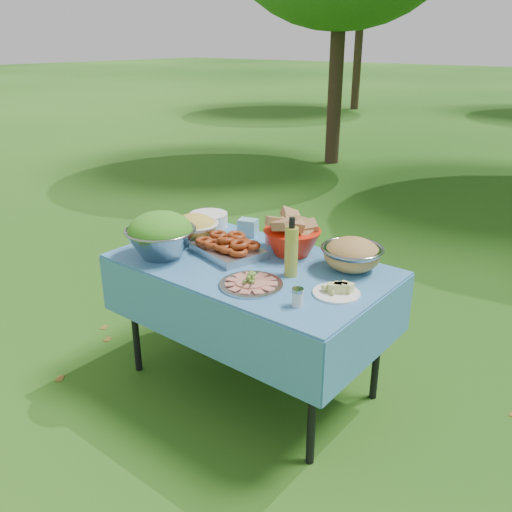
{
  "coord_description": "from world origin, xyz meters",
  "views": [
    {
      "loc": [
        1.68,
        -2.06,
        1.88
      ],
      "look_at": [
        0.04,
        0.0,
        0.81
      ],
      "focal_mm": 38.0,
      "sensor_mm": 36.0,
      "label": 1
    }
  ],
  "objects_px": {
    "bread_bowl": "(292,236)",
    "pasta_bowl_steel": "(352,254)",
    "plate_stack": "(209,220)",
    "charcuterie_platter": "(251,279)",
    "picnic_table": "(251,326)",
    "oil_bottle": "(291,247)",
    "salad_bowl": "(161,235)"
  },
  "relations": [
    {
      "from": "picnic_table",
      "to": "plate_stack",
      "type": "relative_size",
      "value": 6.07
    },
    {
      "from": "plate_stack",
      "to": "picnic_table",
      "type": "bearing_deg",
      "value": -27.0
    },
    {
      "from": "pasta_bowl_steel",
      "to": "charcuterie_platter",
      "type": "distance_m",
      "value": 0.56
    },
    {
      "from": "picnic_table",
      "to": "plate_stack",
      "type": "xyz_separation_m",
      "value": [
        -0.59,
        0.3,
        0.42
      ]
    },
    {
      "from": "salad_bowl",
      "to": "plate_stack",
      "type": "height_order",
      "value": "salad_bowl"
    },
    {
      "from": "plate_stack",
      "to": "pasta_bowl_steel",
      "type": "distance_m",
      "value": 1.05
    },
    {
      "from": "salad_bowl",
      "to": "pasta_bowl_steel",
      "type": "relative_size",
      "value": 1.21
    },
    {
      "from": "plate_stack",
      "to": "salad_bowl",
      "type": "bearing_deg",
      "value": -74.65
    },
    {
      "from": "bread_bowl",
      "to": "pasta_bowl_steel",
      "type": "height_order",
      "value": "bread_bowl"
    },
    {
      "from": "salad_bowl",
      "to": "picnic_table",
      "type": "bearing_deg",
      "value": 27.3
    },
    {
      "from": "plate_stack",
      "to": "charcuterie_platter",
      "type": "relative_size",
      "value": 0.77
    },
    {
      "from": "charcuterie_platter",
      "to": "bread_bowl",
      "type": "bearing_deg",
      "value": 100.72
    },
    {
      "from": "bread_bowl",
      "to": "oil_bottle",
      "type": "relative_size",
      "value": 1.04
    },
    {
      "from": "picnic_table",
      "to": "charcuterie_platter",
      "type": "height_order",
      "value": "charcuterie_platter"
    },
    {
      "from": "plate_stack",
      "to": "pasta_bowl_steel",
      "type": "xyz_separation_m",
      "value": [
        1.05,
        -0.04,
        0.04
      ]
    },
    {
      "from": "bread_bowl",
      "to": "oil_bottle",
      "type": "distance_m",
      "value": 0.3
    },
    {
      "from": "picnic_table",
      "to": "bread_bowl",
      "type": "bearing_deg",
      "value": 69.82
    },
    {
      "from": "bread_bowl",
      "to": "oil_bottle",
      "type": "height_order",
      "value": "oil_bottle"
    },
    {
      "from": "plate_stack",
      "to": "bread_bowl",
      "type": "bearing_deg",
      "value": -4.32
    },
    {
      "from": "salad_bowl",
      "to": "bread_bowl",
      "type": "bearing_deg",
      "value": 41.76
    },
    {
      "from": "pasta_bowl_steel",
      "to": "charcuterie_platter",
      "type": "xyz_separation_m",
      "value": [
        -0.28,
        -0.48,
        -0.05
      ]
    },
    {
      "from": "picnic_table",
      "to": "oil_bottle",
      "type": "height_order",
      "value": "oil_bottle"
    },
    {
      "from": "plate_stack",
      "to": "oil_bottle",
      "type": "height_order",
      "value": "oil_bottle"
    },
    {
      "from": "bread_bowl",
      "to": "picnic_table",
      "type": "bearing_deg",
      "value": -110.18
    },
    {
      "from": "bread_bowl",
      "to": "plate_stack",
      "type": "bearing_deg",
      "value": 175.68
    },
    {
      "from": "plate_stack",
      "to": "charcuterie_platter",
      "type": "distance_m",
      "value": 0.93
    },
    {
      "from": "oil_bottle",
      "to": "salad_bowl",
      "type": "bearing_deg",
      "value": -161.76
    },
    {
      "from": "bread_bowl",
      "to": "pasta_bowl_steel",
      "type": "xyz_separation_m",
      "value": [
        0.37,
        0.01,
        -0.02
      ]
    },
    {
      "from": "picnic_table",
      "to": "oil_bottle",
      "type": "bearing_deg",
      "value": 0.58
    },
    {
      "from": "bread_bowl",
      "to": "salad_bowl",
      "type": "bearing_deg",
      "value": -138.24
    },
    {
      "from": "bread_bowl",
      "to": "pasta_bowl_steel",
      "type": "distance_m",
      "value": 0.37
    },
    {
      "from": "picnic_table",
      "to": "salad_bowl",
      "type": "height_order",
      "value": "salad_bowl"
    }
  ]
}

